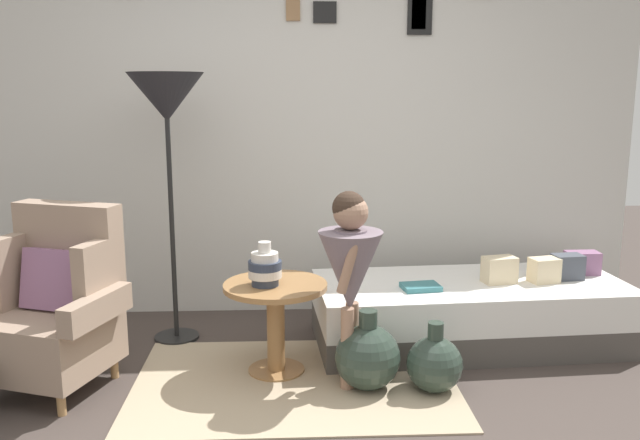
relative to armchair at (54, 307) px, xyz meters
The scene contains 15 objects.
gallery_wall 1.97m from the armchair, 43.76° to the left, with size 4.80×0.12×2.60m.
rug 1.34m from the armchair, ahead, with size 1.74×1.18×0.01m, color tan.
armchair is the anchor object (origin of this frame).
daybed 2.43m from the armchair, 11.46° to the left, with size 1.95×0.92×0.40m.
pillow_head 3.20m from the armchair, 11.25° to the left, with size 0.21×0.12×0.15m, color gray.
pillow_mid 3.03m from the armchair, ahead, with size 0.18×0.12×0.16m, color #474C56.
pillow_back 2.86m from the armchair, ahead, with size 0.17×0.12×0.15m, color beige.
pillow_extra 2.58m from the armchair, 10.13° to the left, with size 0.20×0.12×0.16m, color beige.
side_table 1.18m from the armchair, ahead, with size 0.58×0.58×0.52m.
vase_striped 1.13m from the armchair, ahead, with size 0.18×0.18×0.24m.
floor_lamp 1.32m from the armchair, 50.72° to the left, with size 0.46×0.46×1.67m.
person_child 1.59m from the armchair, ahead, with size 0.34×0.34×1.06m.
book_on_daybed 2.06m from the armchair, ahead, with size 0.22×0.16×0.03m, color teal.
demijohn_near 1.69m from the armchair, ahead, with size 0.35×0.35×0.43m.
demijohn_far 2.04m from the armchair, ahead, with size 0.30×0.30×0.38m.
Camera 1 is at (-0.02, -2.68, 1.58)m, focal length 37.11 mm.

